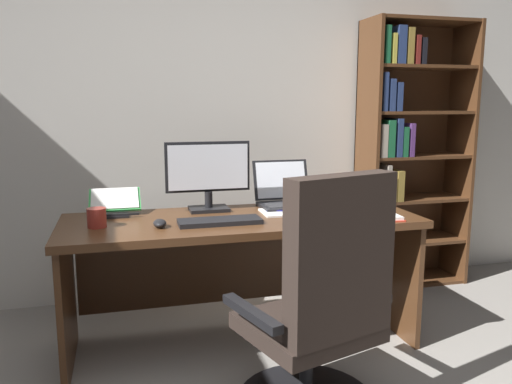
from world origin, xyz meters
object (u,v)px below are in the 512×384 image
(laptop, at_px, (287,197))
(computer_mouse, at_px, (160,223))
(reading_stand_with_book, at_px, (115,202))
(keyboard, at_px, (220,221))
(office_chair, at_px, (321,319))
(notepad, at_px, (276,212))
(open_binder, at_px, (355,215))
(bookshelf, at_px, (403,154))
(desk, at_px, (239,248))
(coffee_mug, at_px, (97,218))
(monitor, at_px, (208,176))
(pen, at_px, (279,211))

(laptop, xyz_separation_m, computer_mouse, (-0.77, -0.35, -0.03))
(reading_stand_with_book, bearing_deg, keyboard, -36.68)
(office_chair, relative_size, laptop, 3.09)
(notepad, bearing_deg, open_binder, -28.86)
(bookshelf, bearing_deg, desk, -156.18)
(open_binder, relative_size, coffee_mug, 4.73)
(laptop, bearing_deg, office_chair, -100.21)
(coffee_mug, bearing_deg, monitor, 22.99)
(reading_stand_with_book, distance_m, open_binder, 1.31)
(monitor, relative_size, pen, 3.42)
(desk, relative_size, laptop, 5.47)
(office_chair, height_order, coffee_mug, office_chair)
(keyboard, distance_m, computer_mouse, 0.30)
(bookshelf, bearing_deg, monitor, -162.95)
(desk, height_order, computer_mouse, computer_mouse)
(computer_mouse, distance_m, pen, 0.69)
(office_chair, distance_m, coffee_mug, 1.19)
(bookshelf, height_order, office_chair, bookshelf)
(pen, bearing_deg, laptop, 60.22)
(keyboard, distance_m, open_binder, 0.73)
(keyboard, height_order, reading_stand_with_book, reading_stand_with_book)
(keyboard, distance_m, notepad, 0.38)
(desk, distance_m, computer_mouse, 0.53)
(bookshelf, xyz_separation_m, pen, (-1.14, -0.63, -0.23))
(keyboard, bearing_deg, open_binder, -3.93)
(open_binder, bearing_deg, notepad, 155.18)
(computer_mouse, distance_m, open_binder, 1.03)
(desk, relative_size, office_chair, 1.77)
(desk, xyz_separation_m, bookshelf, (1.36, 0.60, 0.43))
(open_binder, bearing_deg, pen, 153.85)
(keyboard, height_order, open_binder, same)
(coffee_mug, bearing_deg, laptop, 13.95)
(laptop, bearing_deg, keyboard, -143.82)
(open_binder, bearing_deg, computer_mouse, -178.75)
(monitor, height_order, pen, monitor)
(notepad, distance_m, coffee_mug, 0.95)
(office_chair, relative_size, coffee_mug, 11.05)
(reading_stand_with_book, bearing_deg, office_chair, -51.79)
(desk, relative_size, computer_mouse, 18.14)
(reading_stand_with_book, relative_size, open_binder, 0.61)
(desk, xyz_separation_m, pen, (0.22, -0.03, 0.21))
(monitor, distance_m, keyboard, 0.38)
(notepad, bearing_deg, desk, 170.88)
(bookshelf, xyz_separation_m, notepad, (-1.16, -0.63, -0.23))
(notepad, height_order, pen, pen)
(pen, bearing_deg, office_chair, -95.13)
(coffee_mug, bearing_deg, desk, 8.75)
(office_chair, relative_size, reading_stand_with_book, 3.86)
(monitor, xyz_separation_m, laptop, (0.47, 0.01, -0.14))
(open_binder, bearing_deg, laptop, 126.94)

